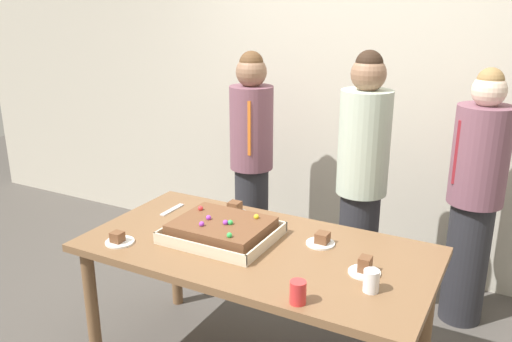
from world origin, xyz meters
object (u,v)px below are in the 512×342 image
object	(u,v)px
party_table	(256,262)
sheet_cake	(222,230)
plated_slice_near_right	(235,210)
cake_server_utensil	(172,210)
person_serving_front	(361,185)
drink_cup_middle	(371,281)
person_green_shirt_behind	(252,162)
plated_slice_far_right	(321,240)
plated_slice_near_left	(119,240)
plated_slice_far_left	(365,268)
person_striped_tie_right	(475,197)
drink_cup_nearest	(298,292)

from	to	relation	value
party_table	sheet_cake	world-z (taller)	sheet_cake
plated_slice_near_right	cake_server_utensil	xyz separation A→B (m)	(-0.36, -0.13, -0.02)
person_serving_front	party_table	bearing A→B (deg)	11.69
cake_server_utensil	person_serving_front	bearing A→B (deg)	33.35
party_table	drink_cup_middle	distance (m)	0.68
person_green_shirt_behind	person_serving_front	bearing A→B (deg)	58.30
plated_slice_near_right	cake_server_utensil	distance (m)	0.38
sheet_cake	plated_slice_far_right	xyz separation A→B (m)	(0.49, 0.18, -0.02)
sheet_cake	plated_slice_near_right	bearing A→B (deg)	108.57
plated_slice_near_right	plated_slice_near_left	bearing A→B (deg)	-118.00
plated_slice_far_left	person_striped_tie_right	distance (m)	1.17
person_green_shirt_behind	drink_cup_nearest	bearing A→B (deg)	14.97
person_striped_tie_right	person_serving_front	bearing A→B (deg)	-20.66
person_serving_front	person_striped_tie_right	xyz separation A→B (m)	(0.63, 0.28, -0.06)
plated_slice_near_left	cake_server_utensil	distance (m)	0.50
sheet_cake	plated_slice_far_right	world-z (taller)	sheet_cake
cake_server_utensil	person_striped_tie_right	distance (m)	1.84
drink_cup_middle	person_green_shirt_behind	xyz separation A→B (m)	(-1.22, 1.16, 0.05)
drink_cup_nearest	person_striped_tie_right	size ratio (longest dim) A/B	0.06
plated_slice_near_right	cake_server_utensil	bearing A→B (deg)	-160.47
party_table	sheet_cake	xyz separation A→B (m)	(-0.21, -0.00, 0.14)
plated_slice_far_left	plated_slice_far_right	distance (m)	0.35
plated_slice_near_right	person_green_shirt_behind	size ratio (longest dim) A/B	0.09
plated_slice_far_right	drink_cup_nearest	size ratio (longest dim) A/B	1.50
plated_slice_near_left	drink_cup_middle	bearing A→B (deg)	6.63
party_table	plated_slice_far_right	xyz separation A→B (m)	(0.29, 0.18, 0.11)
party_table	person_green_shirt_behind	xyz separation A→B (m)	(-0.58, 1.00, 0.19)
party_table	person_serving_front	bearing A→B (deg)	70.67
plated_slice_near_right	plated_slice_far_left	world-z (taller)	plated_slice_far_left
plated_slice_far_left	drink_cup_middle	bearing A→B (deg)	-63.57
plated_slice_far_left	person_green_shirt_behind	distance (m)	1.54
sheet_cake	cake_server_utensil	distance (m)	0.51
drink_cup_nearest	cake_server_utensil	size ratio (longest dim) A/B	0.50
person_striped_tie_right	party_table	bearing A→B (deg)	5.79
party_table	plated_slice_far_right	world-z (taller)	plated_slice_far_right
sheet_cake	plated_slice_near_left	xyz separation A→B (m)	(-0.44, -0.31, -0.03)
plated_slice_far_left	drink_cup_middle	xyz separation A→B (m)	(0.07, -0.14, 0.02)
plated_slice_near_right	person_serving_front	xyz separation A→B (m)	(0.60, 0.51, 0.10)
party_table	plated_slice_near_right	xyz separation A→B (m)	(-0.31, 0.32, 0.12)
plated_slice_near_right	plated_slice_far_right	xyz separation A→B (m)	(0.60, -0.14, -0.01)
person_striped_tie_right	plated_slice_far_left	bearing A→B (deg)	28.52
sheet_cake	person_striped_tie_right	size ratio (longest dim) A/B	0.34
plated_slice_near_right	drink_cup_middle	xyz separation A→B (m)	(0.96, -0.47, 0.02)
plated_slice_far_left	plated_slice_far_right	size ratio (longest dim) A/B	1.00
drink_cup_middle	cake_server_utensil	world-z (taller)	drink_cup_middle
sheet_cake	plated_slice_far_left	xyz separation A→B (m)	(0.78, -0.01, -0.02)
plated_slice_far_left	person_serving_front	distance (m)	0.89
drink_cup_middle	person_green_shirt_behind	distance (m)	1.68
party_table	plated_slice_far_left	world-z (taller)	plated_slice_far_left
person_striped_tie_right	plated_slice_near_left	bearing A→B (deg)	-2.43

